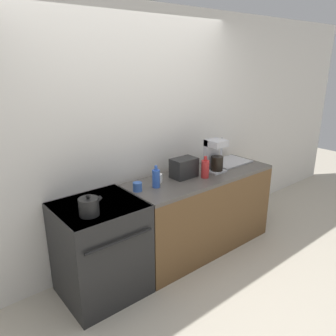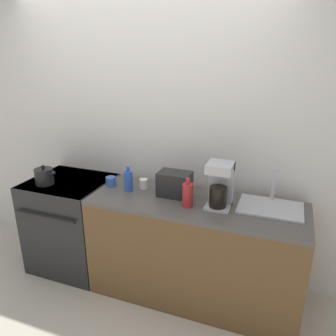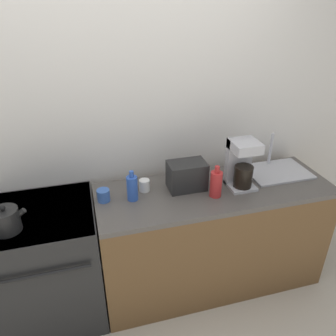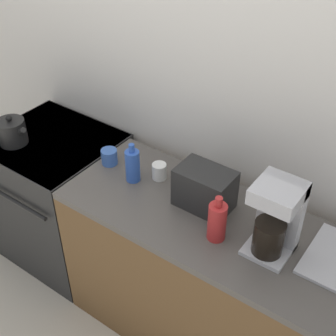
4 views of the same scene
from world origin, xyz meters
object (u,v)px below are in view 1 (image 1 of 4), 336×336
(toaster, at_px, (184,168))
(bottle_red, at_px, (205,169))
(stove, at_px, (101,248))
(kettle, at_px, (89,206))
(bottle_blue, at_px, (156,178))
(cup_blue, at_px, (137,187))
(coffee_maker, at_px, (214,155))
(cup_white, at_px, (159,178))

(toaster, height_order, bottle_red, bottle_red)
(stove, bearing_deg, bottle_red, -5.39)
(kettle, height_order, bottle_blue, bottle_blue)
(kettle, distance_m, toaster, 1.19)
(bottle_red, bearing_deg, bottle_blue, 169.11)
(bottle_red, relative_size, cup_blue, 2.65)
(toaster, xyz_separation_m, bottle_blue, (-0.40, -0.05, -0.01))
(kettle, xyz_separation_m, coffee_maker, (1.57, 0.11, 0.11))
(kettle, xyz_separation_m, cup_white, (0.88, 0.22, -0.03))
(bottle_red, height_order, cup_white, bottle_red)
(stove, distance_m, coffee_maker, 1.55)
(stove, bearing_deg, cup_white, 6.63)
(coffee_maker, relative_size, cup_blue, 4.11)
(bottle_red, xyz_separation_m, cup_white, (-0.46, 0.20, -0.05))
(stove, height_order, bottle_blue, bottle_blue)
(coffee_maker, bearing_deg, cup_blue, 176.57)
(stove, bearing_deg, toaster, 2.24)
(kettle, bearing_deg, coffee_maker, 4.09)
(stove, xyz_separation_m, cup_blue, (0.44, 0.03, 0.48))
(kettle, height_order, coffee_maker, coffee_maker)
(bottle_blue, distance_m, cup_blue, 0.20)
(bottle_red, bearing_deg, coffee_maker, 20.79)
(coffee_maker, distance_m, cup_white, 0.71)
(stove, height_order, cup_white, cup_white)
(bottle_red, relative_size, cup_white, 2.69)
(kettle, bearing_deg, stove, 44.31)
(coffee_maker, height_order, bottle_blue, coffee_maker)
(cup_blue, bearing_deg, coffee_maker, -3.43)
(kettle, relative_size, bottle_blue, 0.93)
(toaster, height_order, coffee_maker, coffee_maker)
(stove, bearing_deg, coffee_maker, -1.09)
(kettle, relative_size, bottle_red, 0.88)
(coffee_maker, bearing_deg, cup_white, 170.72)
(stove, xyz_separation_m, coffee_maker, (1.42, -0.03, 0.62))
(toaster, relative_size, bottle_blue, 1.23)
(stove, height_order, coffee_maker, coffee_maker)
(kettle, relative_size, coffee_maker, 0.57)
(cup_white, height_order, cup_blue, cup_white)
(stove, distance_m, kettle, 0.55)
(coffee_maker, xyz_separation_m, cup_blue, (-0.99, 0.06, -0.14))
(toaster, xyz_separation_m, coffee_maker, (0.39, -0.07, 0.08))
(kettle, bearing_deg, cup_blue, 16.40)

